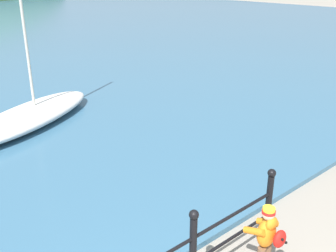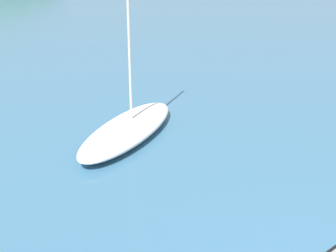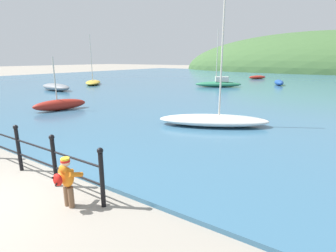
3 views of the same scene
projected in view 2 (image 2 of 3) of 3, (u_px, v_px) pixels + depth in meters
boat_green_fishing at (128, 128)px, 12.43m from camera, size 4.61×3.27×5.35m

